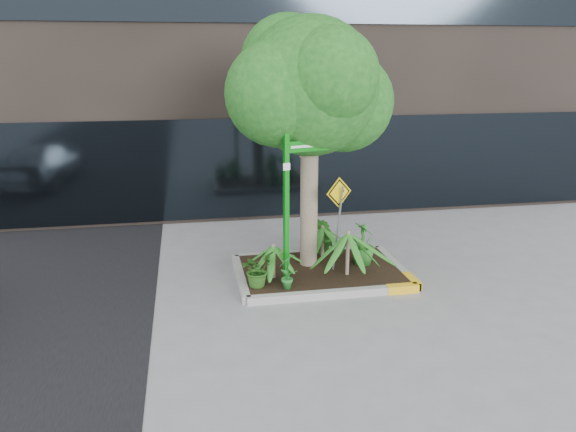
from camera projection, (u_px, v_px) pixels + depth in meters
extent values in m
plane|color=gray|center=(314.00, 282.00, 10.90)|extent=(80.00, 80.00, 0.00)
cube|color=#9E9E99|center=(308.00, 254.00, 12.24)|extent=(3.20, 0.15, 0.15)
cube|color=#9E9E99|center=(335.00, 294.00, 10.16)|extent=(3.20, 0.15, 0.15)
cube|color=#9E9E99|center=(240.00, 277.00, 10.92)|extent=(0.15, 2.20, 0.15)
cube|color=#9E9E99|center=(396.00, 267.00, 11.48)|extent=(0.15, 2.20, 0.15)
cube|color=yellow|center=(402.00, 289.00, 10.39)|extent=(0.60, 0.17, 0.15)
cube|color=black|center=(320.00, 270.00, 11.19)|extent=(3.05, 2.05, 0.06)
cylinder|color=gray|center=(309.00, 193.00, 11.03)|extent=(0.35, 0.35, 3.25)
cylinder|color=gray|center=(315.00, 133.00, 10.72)|extent=(0.61, 0.17, 1.05)
sphere|color=#165018|center=(310.00, 87.00, 10.47)|extent=(2.60, 2.60, 2.60)
sphere|color=#165018|center=(344.00, 102.00, 11.00)|extent=(1.95, 1.95, 1.95)
sphere|color=#165018|center=(278.00, 94.00, 10.18)|extent=(1.95, 1.95, 1.95)
sphere|color=#165018|center=(330.00, 76.00, 9.83)|extent=(1.73, 1.73, 1.73)
sphere|color=#165018|center=(288.00, 62.00, 10.80)|extent=(1.84, 1.84, 1.84)
cylinder|color=gray|center=(348.00, 253.00, 10.76)|extent=(0.07, 0.07, 0.89)
cylinder|color=gray|center=(273.00, 261.00, 10.63)|extent=(0.07, 0.07, 0.69)
cylinder|color=gray|center=(323.00, 241.00, 11.79)|extent=(0.07, 0.07, 0.68)
imported|color=#265618|center=(257.00, 269.00, 10.26)|extent=(0.82, 0.82, 0.65)
imported|color=#287122|center=(363.00, 243.00, 11.32)|extent=(0.55, 0.55, 0.87)
imported|color=#237128|center=(287.00, 271.00, 10.14)|extent=(0.51, 0.51, 0.69)
imported|color=#26671D|center=(324.00, 236.00, 11.87)|extent=(0.51, 0.51, 0.82)
cube|color=#0A7711|center=(286.00, 211.00, 10.09)|extent=(0.11, 0.11, 3.08)
cube|color=#0A7711|center=(308.00, 146.00, 9.94)|extent=(0.84, 0.24, 0.20)
cube|color=#0A7711|center=(276.00, 132.00, 10.07)|extent=(0.24, 0.84, 0.20)
cube|color=white|center=(308.00, 146.00, 9.92)|extent=(0.64, 0.17, 0.04)
cube|color=white|center=(276.00, 132.00, 10.07)|extent=(0.17, 0.64, 0.04)
cube|color=white|center=(287.00, 167.00, 9.81)|extent=(0.13, 0.04, 0.13)
cylinder|color=slate|center=(338.00, 229.00, 10.78)|extent=(0.14, 0.26, 1.73)
cube|color=yellow|center=(339.00, 192.00, 10.56)|extent=(0.54, 0.24, 0.58)
cube|color=black|center=(339.00, 193.00, 10.55)|extent=(0.48, 0.21, 0.52)
cube|color=yellow|center=(339.00, 193.00, 10.55)|extent=(0.41, 0.18, 0.44)
cube|color=black|center=(339.00, 193.00, 10.54)|extent=(0.13, 0.06, 0.08)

